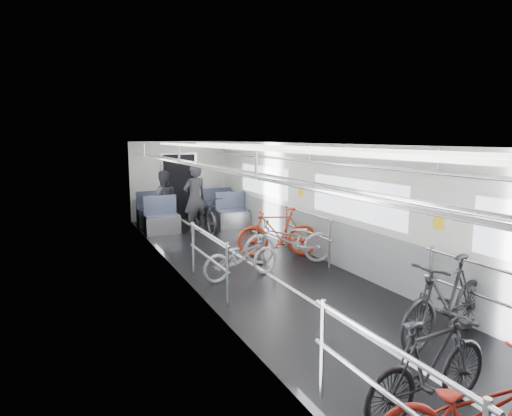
# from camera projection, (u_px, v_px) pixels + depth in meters

# --- Properties ---
(car_shell) EXTENTS (3.02, 14.01, 2.41)m
(car_shell) POSITION_uv_depth(u_px,v_px,m) (244.00, 206.00, 9.39)
(car_shell) COLOR black
(car_shell) RESTS_ON ground
(bike_left_near) EXTENTS (1.72, 1.00, 0.85)m
(bike_left_near) POSITION_uv_depth(u_px,v_px,m) (475.00, 411.00, 3.52)
(bike_left_near) COLOR #9E1E13
(bike_left_near) RESTS_ON floor
(bike_left_mid) EXTENTS (1.63, 0.63, 0.96)m
(bike_left_mid) POSITION_uv_depth(u_px,v_px,m) (430.00, 367.00, 4.11)
(bike_left_mid) COLOR black
(bike_left_mid) RESTS_ON floor
(bike_left_far) EXTENTS (1.58, 0.74, 0.80)m
(bike_left_far) POSITION_uv_depth(u_px,v_px,m) (241.00, 257.00, 8.19)
(bike_left_far) COLOR #A6A5AA
(bike_left_far) RESTS_ON floor
(bike_right_near) EXTENTS (1.86, 0.88, 1.08)m
(bike_right_near) POSITION_uv_depth(u_px,v_px,m) (446.00, 300.00, 5.61)
(bike_right_near) COLOR black
(bike_right_near) RESTS_ON floor
(bike_right_mid) EXTENTS (1.93, 1.08, 0.96)m
(bike_right_mid) POSITION_uv_depth(u_px,v_px,m) (289.00, 240.00, 9.15)
(bike_right_mid) COLOR #9D9EA2
(bike_right_mid) RESTS_ON floor
(bike_right_far) EXTENTS (1.82, 1.03, 1.05)m
(bike_right_far) POSITION_uv_depth(u_px,v_px,m) (278.00, 232.00, 9.70)
(bike_right_far) COLOR #B13115
(bike_right_far) RESTS_ON floor
(bike_aisle) EXTENTS (0.65, 1.85, 0.97)m
(bike_aisle) POSITION_uv_depth(u_px,v_px,m) (205.00, 214.00, 12.27)
(bike_aisle) COLOR black
(bike_aisle) RESTS_ON floor
(person_standing) EXTENTS (0.76, 0.60, 1.83)m
(person_standing) POSITION_uv_depth(u_px,v_px,m) (195.00, 199.00, 12.09)
(person_standing) COLOR black
(person_standing) RESTS_ON floor
(person_seated) EXTENTS (0.86, 0.71, 1.63)m
(person_seated) POSITION_uv_depth(u_px,v_px,m) (163.00, 200.00, 12.46)
(person_seated) COLOR #2C2B33
(person_seated) RESTS_ON floor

